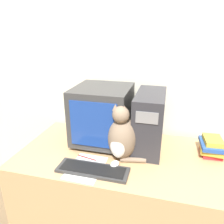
{
  "coord_description": "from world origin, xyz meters",
  "views": [
    {
      "loc": [
        0.26,
        -0.94,
        1.57
      ],
      "look_at": [
        -0.1,
        0.44,
        1.02
      ],
      "focal_mm": 35.0,
      "sensor_mm": 36.0,
      "label": 1
    }
  ],
  "objects_px": {
    "computer_tower": "(149,121)",
    "pen": "(87,158)",
    "crt_monitor": "(102,115)",
    "keyboard": "(93,170)",
    "cat": "(122,137)",
    "book_stack": "(212,147)"
  },
  "relations": [
    {
      "from": "computer_tower",
      "to": "keyboard",
      "type": "relative_size",
      "value": 0.98
    },
    {
      "from": "crt_monitor",
      "to": "computer_tower",
      "type": "relative_size",
      "value": 0.99
    },
    {
      "from": "computer_tower",
      "to": "book_stack",
      "type": "bearing_deg",
      "value": 0.53
    },
    {
      "from": "computer_tower",
      "to": "cat",
      "type": "distance_m",
      "value": 0.26
    },
    {
      "from": "cat",
      "to": "book_stack",
      "type": "relative_size",
      "value": 1.9
    },
    {
      "from": "crt_monitor",
      "to": "book_stack",
      "type": "distance_m",
      "value": 0.82
    },
    {
      "from": "computer_tower",
      "to": "cat",
      "type": "bearing_deg",
      "value": -127.63
    },
    {
      "from": "computer_tower",
      "to": "cat",
      "type": "height_order",
      "value": "computer_tower"
    },
    {
      "from": "book_stack",
      "to": "pen",
      "type": "xyz_separation_m",
      "value": [
        -0.84,
        -0.27,
        -0.06
      ]
    },
    {
      "from": "computer_tower",
      "to": "keyboard",
      "type": "xyz_separation_m",
      "value": [
        -0.3,
        -0.39,
        -0.2
      ]
    },
    {
      "from": "crt_monitor",
      "to": "computer_tower",
      "type": "xyz_separation_m",
      "value": [
        0.36,
        0.0,
        -0.02
      ]
    },
    {
      "from": "crt_monitor",
      "to": "cat",
      "type": "bearing_deg",
      "value": -45.35
    },
    {
      "from": "keyboard",
      "to": "pen",
      "type": "xyz_separation_m",
      "value": [
        -0.09,
        0.13,
        -0.01
      ]
    },
    {
      "from": "keyboard",
      "to": "pen",
      "type": "distance_m",
      "value": 0.15
    },
    {
      "from": "computer_tower",
      "to": "pen",
      "type": "distance_m",
      "value": 0.52
    },
    {
      "from": "keyboard",
      "to": "pen",
      "type": "bearing_deg",
      "value": 124.33
    },
    {
      "from": "cat",
      "to": "book_stack",
      "type": "height_order",
      "value": "cat"
    },
    {
      "from": "keyboard",
      "to": "book_stack",
      "type": "xyz_separation_m",
      "value": [
        0.75,
        0.4,
        0.05
      ]
    },
    {
      "from": "cat",
      "to": "pen",
      "type": "xyz_separation_m",
      "value": [
        -0.23,
        -0.06,
        -0.16
      ]
    },
    {
      "from": "book_stack",
      "to": "pen",
      "type": "distance_m",
      "value": 0.88
    },
    {
      "from": "crt_monitor",
      "to": "keyboard",
      "type": "height_order",
      "value": "crt_monitor"
    },
    {
      "from": "crt_monitor",
      "to": "computer_tower",
      "type": "bearing_deg",
      "value": 0.22
    }
  ]
}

